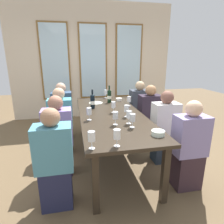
{
  "coord_description": "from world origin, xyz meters",
  "views": [
    {
      "loc": [
        -0.54,
        -2.74,
        1.58
      ],
      "look_at": [
        0.0,
        -0.1,
        0.79
      ],
      "focal_mm": 30.44,
      "sensor_mm": 36.0,
      "label": 1
    }
  ],
  "objects": [
    {
      "name": "wine_glass_2",
      "position": [
        -0.4,
        -1.11,
        0.86
      ],
      "size": [
        0.07,
        0.07,
        0.17
      ],
      "color": "white",
      "rests_on": "dining_table"
    },
    {
      "name": "seated_person_4",
      "position": [
        -0.78,
        -0.92,
        0.53
      ],
      "size": [
        0.38,
        0.24,
        1.11
      ],
      "color": "#212341",
      "rests_on": "ground"
    },
    {
      "name": "wine_glass_7",
      "position": [
        -0.35,
        -0.26,
        0.86
      ],
      "size": [
        0.07,
        0.07,
        0.17
      ],
      "color": "white",
      "rests_on": "dining_table"
    },
    {
      "name": "wine_glass_8",
      "position": [
        0.12,
        1.13,
        0.86
      ],
      "size": [
        0.07,
        0.07,
        0.17
      ],
      "color": "white",
      "rests_on": "dining_table"
    },
    {
      "name": "wine_bottle_0",
      "position": [
        0.12,
        0.73,
        0.86
      ],
      "size": [
        0.08,
        0.08,
        0.32
      ],
      "color": "black",
      "rests_on": "dining_table"
    },
    {
      "name": "tasting_bowl_0",
      "position": [
        0.33,
        0.82,
        0.77
      ],
      "size": [
        0.12,
        0.12,
        0.05
      ],
      "primitive_type": "cylinder",
      "color": "white",
      "rests_on": "dining_table"
    },
    {
      "name": "wine_glass_0",
      "position": [
        -0.04,
        -0.51,
        0.86
      ],
      "size": [
        0.07,
        0.07,
        0.17
      ],
      "color": "white",
      "rests_on": "dining_table"
    },
    {
      "name": "seated_person_3",
      "position": [
        0.78,
        0.32,
        0.53
      ],
      "size": [
        0.38,
        0.24,
        1.11
      ],
      "color": "#212C42",
      "rests_on": "ground"
    },
    {
      "name": "tasting_bowl_1",
      "position": [
        0.35,
        -0.94,
        0.77
      ],
      "size": [
        0.15,
        0.15,
        0.05
      ],
      "primitive_type": "cylinder",
      "color": "white",
      "rests_on": "dining_table"
    },
    {
      "name": "seated_person_2",
      "position": [
        -0.78,
        0.32,
        0.53
      ],
      "size": [
        0.38,
        0.24,
        1.11
      ],
      "color": "#302D36",
      "rests_on": "ground"
    },
    {
      "name": "dining_table",
      "position": [
        0.0,
        0.0,
        0.67
      ],
      "size": [
        0.95,
        2.42,
        0.74
      ],
      "color": "#2E241A",
      "rests_on": "ground"
    },
    {
      "name": "wine_glass_3",
      "position": [
        0.19,
        -0.22,
        0.86
      ],
      "size": [
        0.07,
        0.07,
        0.17
      ],
      "color": "white",
      "rests_on": "dining_table"
    },
    {
      "name": "seated_person_1",
      "position": [
        0.78,
        -0.28,
        0.53
      ],
      "size": [
        0.38,
        0.24,
        1.11
      ],
      "color": "#232E3A",
      "rests_on": "ground"
    },
    {
      "name": "wine_glass_4",
      "position": [
        0.14,
        -0.64,
        0.86
      ],
      "size": [
        0.07,
        0.07,
        0.17
      ],
      "color": "white",
      "rests_on": "dining_table"
    },
    {
      "name": "wine_glass_9",
      "position": [
        0.14,
        -0.51,
        0.86
      ],
      "size": [
        0.07,
        0.07,
        0.17
      ],
      "color": "white",
      "rests_on": "dining_table"
    },
    {
      "name": "wine_bottle_1",
      "position": [
        -0.24,
        0.36,
        0.86
      ],
      "size": [
        0.08,
        0.08,
        0.32
      ],
      "color": "black",
      "rests_on": "dining_table"
    },
    {
      "name": "seated_person_7",
      "position": [
        0.78,
        0.87,
        0.53
      ],
      "size": [
        0.38,
        0.24,
        1.11
      ],
      "color": "#332D3D",
      "rests_on": "ground"
    },
    {
      "name": "seated_person_5",
      "position": [
        0.78,
        -0.91,
        0.53
      ],
      "size": [
        0.38,
        0.24,
        1.11
      ],
      "color": "#34242B",
      "rests_on": "ground"
    },
    {
      "name": "seated_person_0",
      "position": [
        -0.78,
        -0.31,
        0.53
      ],
      "size": [
        0.38,
        0.24,
        1.11
      ],
      "color": "#322339",
      "rests_on": "ground"
    },
    {
      "name": "wine_glass_5",
      "position": [
        0.05,
        0.03,
        0.86
      ],
      "size": [
        0.07,
        0.07,
        0.17
      ],
      "color": "white",
      "rests_on": "dining_table"
    },
    {
      "name": "wine_glass_1",
      "position": [
        0.4,
        0.37,
        0.86
      ],
      "size": [
        0.07,
        0.07,
        0.17
      ],
      "color": "white",
      "rests_on": "dining_table"
    },
    {
      "name": "seated_person_6",
      "position": [
        -0.78,
        0.94,
        0.53
      ],
      "size": [
        0.38,
        0.24,
        1.11
      ],
      "color": "#27282B",
      "rests_on": "ground"
    },
    {
      "name": "white_plate_0",
      "position": [
        -0.14,
        0.71,
        0.74
      ],
      "size": [
        0.25,
        0.25,
        0.01
      ],
      "primitive_type": "cylinder",
      "color": "white",
      "rests_on": "dining_table"
    },
    {
      "name": "ground_plane",
      "position": [
        0.0,
        0.0,
        0.0
      ],
      "size": [
        12.0,
        12.0,
        0.0
      ],
      "primitive_type": "plane",
      "color": "brown"
    },
    {
      "name": "back_wall_with_windows",
      "position": [
        0.0,
        2.36,
        1.45
      ],
      "size": [
        4.15,
        0.1,
        2.9
      ],
      "color": "beige",
      "rests_on": "ground"
    },
    {
      "name": "wine_glass_6",
      "position": [
        -0.16,
        -1.11,
        0.86
      ],
      "size": [
        0.07,
        0.07,
        0.17
      ],
      "color": "white",
      "rests_on": "dining_table"
    }
  ]
}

